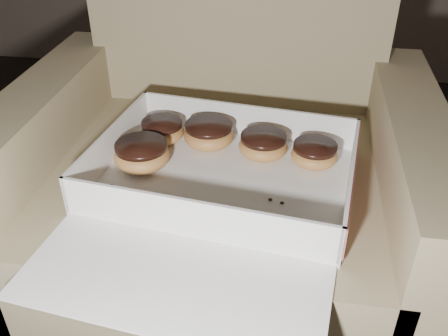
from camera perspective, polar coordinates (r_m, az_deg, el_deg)
armchair at (r=1.05m, az=-0.26°, el=-2.95°), size 0.80×0.68×0.84m
bakery_box at (r=0.85m, az=-0.64°, el=-2.47°), size 0.50×0.56×0.07m
donut_a at (r=0.94m, az=4.50°, el=2.65°), size 0.09×0.09×0.05m
donut_b at (r=0.97m, az=-1.73°, el=3.92°), size 0.10×0.10×0.05m
donut_c at (r=0.92m, az=-9.38°, el=1.52°), size 0.10×0.10×0.05m
donut_d at (r=0.93m, az=10.30°, el=1.62°), size 0.09×0.09×0.04m
donut_e at (r=0.99m, az=-7.06°, el=4.28°), size 0.09×0.09×0.04m
crumb_a at (r=0.84m, az=5.31°, el=-3.60°), size 0.01×0.01×0.00m
crumb_b at (r=0.89m, az=-12.78°, el=-1.96°), size 0.01×0.01×0.00m
crumb_c at (r=0.83m, az=6.65°, el=-3.98°), size 0.01×0.01×0.00m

